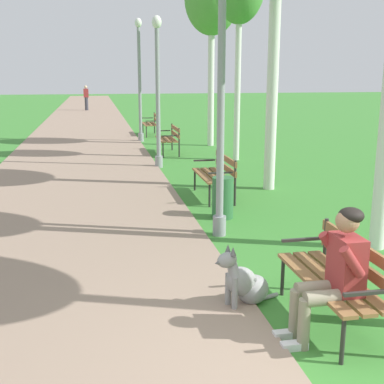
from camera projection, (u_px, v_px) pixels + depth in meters
paved_path at (86, 120)px, 26.39m from camera, size 4.10×60.00×0.04m
park_bench_near at (339, 273)px, 4.81m from camera, size 0.55×1.50×0.85m
park_bench_mid at (217, 172)px, 9.78m from camera, size 0.55×1.50×0.85m
park_bench_far at (170, 137)px, 15.22m from camera, size 0.55×1.50×0.85m
park_bench_furthest at (152, 122)px, 19.82m from camera, size 0.55×1.50×0.85m
person_seated_on_near_bench at (335, 270)px, 4.45m from camera, size 0.74×0.49×1.25m
dog_grey at (245, 283)px, 5.21m from camera, size 0.80×0.43×0.71m
lamp_post_near at (221, 90)px, 7.08m from camera, size 0.24×0.24×4.17m
lamp_post_mid at (158, 91)px, 12.63m from camera, size 0.24×0.24×3.78m
lamp_post_far at (140, 79)px, 17.54m from camera, size 0.24×0.24×4.25m
birch_tree_fifth at (212, 0)px, 16.02m from camera, size 1.76×1.71×5.90m
litter_bin at (223, 198)px, 8.42m from camera, size 0.36×0.36×0.70m
pedestrian_distant at (86, 98)px, 32.97m from camera, size 0.32×0.22×1.65m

